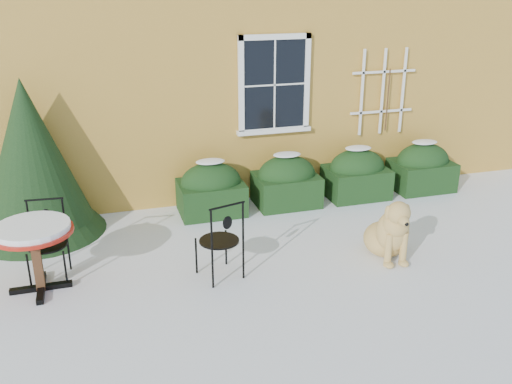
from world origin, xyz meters
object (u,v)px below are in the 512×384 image
object	(u,v)px
bistro_table	(33,236)
patio_chair_far	(47,241)
evergreen_shrub	(33,173)
patio_chair_near	(221,240)
dog	(390,233)

from	to	relation	value
bistro_table	patio_chair_far	distance (m)	0.39
evergreen_shrub	patio_chair_far	world-z (taller)	evergreen_shrub
patio_chair_near	evergreen_shrub	bearing A→B (deg)	-58.73
patio_chair_far	bistro_table	bearing A→B (deg)	-106.83
evergreen_shrub	dog	xyz separation A→B (m)	(4.66, -2.28, -0.57)
bistro_table	patio_chair_near	world-z (taller)	patio_chair_near
bistro_table	patio_chair_near	bearing A→B (deg)	-8.32
patio_chair_far	dog	size ratio (longest dim) A/B	1.01
bistro_table	patio_chair_near	xyz separation A→B (m)	(2.23, -0.33, -0.20)
bistro_table	dog	distance (m)	4.61
evergreen_shrub	patio_chair_near	size ratio (longest dim) A/B	2.18
evergreen_shrub	patio_chair_far	size ratio (longest dim) A/B	2.27
patio_chair_far	dog	distance (m)	4.52
evergreen_shrub	bistro_table	distance (m)	1.83
dog	patio_chair_near	bearing A→B (deg)	-177.91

